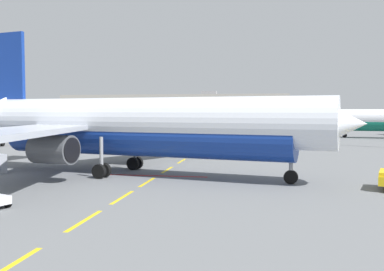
# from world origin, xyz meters

# --- Properties ---
(apron_paint_markings) EXTENTS (8.00, 93.30, 0.01)m
(apron_paint_markings) POSITION_xyz_m (18.00, 36.11, 0.00)
(apron_paint_markings) COLOR yellow
(apron_paint_markings) RESTS_ON ground
(airliner_foreground) EXTENTS (34.61, 33.86, 12.20)m
(airliner_foreground) POSITION_xyz_m (15.98, 22.46, 3.95)
(airliner_foreground) COLOR silver
(airliner_foreground) RESTS_ON ground
(terminal_satellite) EXTENTS (88.28, 27.65, 12.87)m
(terminal_satellite) POSITION_xyz_m (-8.89, 161.71, 5.65)
(terminal_satellite) COLOR #9E998E
(terminal_satellite) RESTS_ON ground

